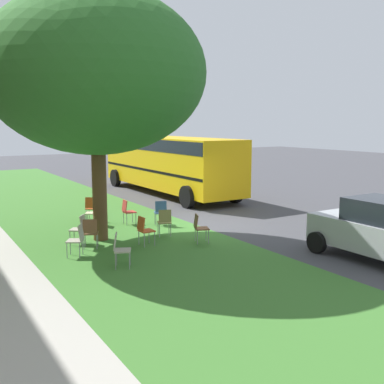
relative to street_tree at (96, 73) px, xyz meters
name	(u,v)px	position (x,y,z in m)	size (l,w,h in m)	color
ground	(204,225)	(0.03, -3.84, -5.04)	(80.00, 80.00, 0.00)	#424247
grass_verge	(120,237)	(0.03, -0.64, -5.04)	(48.00, 6.00, 0.01)	#3D752D
street_tree	(96,73)	(0.00, 0.00, 0.00)	(6.53, 6.53, 7.46)	brown
chair_0	(120,247)	(-2.91, 0.58, -4.52)	(0.55, 0.56, 0.88)	#ADA393
chair_1	(161,211)	(0.85, -2.54, -4.52)	(0.54, 0.53, 0.88)	#335184
chair_2	(128,210)	(1.59, -1.60, -4.52)	(0.45, 0.45, 0.88)	#B7332D
chair_3	(77,238)	(-1.42, 1.19, -4.52)	(0.57, 0.57, 0.88)	#ADA393
chair_4	(144,228)	(-1.35, -0.85, -4.52)	(0.43, 0.43, 0.88)	#C64C1E
chair_5	(199,226)	(-1.92, -2.41, -4.52)	(0.54, 0.54, 0.88)	brown
chair_6	(92,207)	(2.92, -0.74, -4.52)	(0.58, 0.58, 0.88)	#C64C1E
chair_7	(90,231)	(-0.83, 0.61, -4.52)	(0.55, 0.55, 0.88)	brown
chair_8	(80,227)	(-0.16, 0.71, -4.52)	(0.58, 0.58, 0.88)	#ADA393
chair_9	(165,220)	(-0.66, -1.89, -4.52)	(0.54, 0.53, 0.88)	olive
chair_10	(94,211)	(2.07, -0.51, -4.52)	(0.56, 0.57, 0.88)	beige
parked_car	(383,230)	(-5.99, -5.47, -4.20)	(3.70, 1.92, 1.65)	#ADB2B7
school_bus	(168,159)	(7.21, -6.31, -3.28)	(10.40, 2.80, 2.88)	yellow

